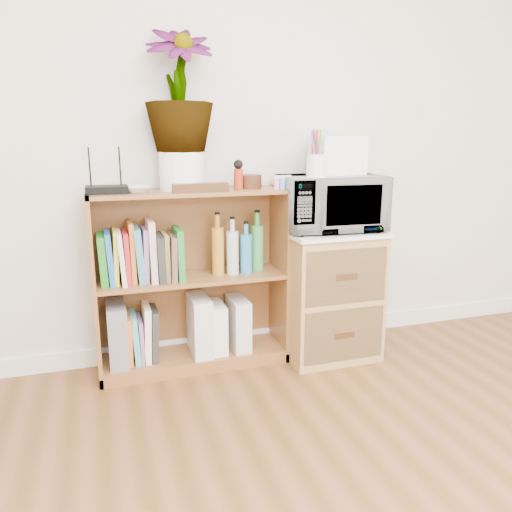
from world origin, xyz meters
name	(u,v)px	position (x,y,z in m)	size (l,w,h in m)	color
skirting_board	(248,338)	(0.00, 2.24, 0.05)	(4.00, 0.02, 0.10)	white
bookshelf	(192,281)	(-0.35, 2.10, 0.47)	(1.00, 0.30, 0.95)	brown
wicker_unit	(327,294)	(0.40, 2.02, 0.35)	(0.50, 0.45, 0.70)	#9E7542
microwave	(331,203)	(0.40, 2.02, 0.87)	(0.53, 0.36, 0.29)	white
pen_cup	(317,166)	(0.27, 1.93, 1.07)	(0.10, 0.10, 0.11)	white
small_appliance	(337,155)	(0.46, 2.08, 1.11)	(0.26, 0.21, 0.20)	white
router	(107,190)	(-0.75, 2.08, 0.97)	(0.20, 0.13, 0.04)	black
white_bowl	(137,189)	(-0.61, 2.07, 0.97)	(0.13, 0.13, 0.03)	silver
plant_pot	(182,171)	(-0.38, 2.12, 1.04)	(0.22, 0.22, 0.19)	white
potted_plant	(179,90)	(-0.38, 2.12, 1.43)	(0.33, 0.33, 0.59)	#36772F
trinket_box	(200,188)	(-0.31, 2.00, 0.97)	(0.27, 0.07, 0.04)	#361F0E
kokeshi_doll	(238,179)	(-0.10, 2.06, 1.00)	(0.05, 0.05, 0.10)	#9A2813
wooden_bowl	(250,181)	(-0.02, 2.11, 0.98)	(0.12, 0.12, 0.07)	#34180E
paint_jars	(282,184)	(0.12, 2.01, 0.98)	(0.10, 0.04, 0.05)	#CE728C
file_box	(117,333)	(-0.75, 2.10, 0.23)	(0.10, 0.25, 0.32)	slate
magazine_holder_left	(200,325)	(-0.32, 2.09, 0.23)	(0.10, 0.25, 0.32)	silver
magazine_holder_mid	(216,327)	(-0.23, 2.09, 0.20)	(0.09, 0.22, 0.27)	white
magazine_holder_right	(238,323)	(-0.10, 2.09, 0.21)	(0.09, 0.23, 0.28)	silver
cookbooks	(140,255)	(-0.61, 2.10, 0.63)	(0.41, 0.20, 0.31)	#257D21
liquor_bottles	(239,245)	(-0.09, 2.10, 0.65)	(0.30, 0.07, 0.32)	#B47721
lower_books	(143,335)	(-0.62, 2.10, 0.20)	(0.16, 0.19, 0.29)	orange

